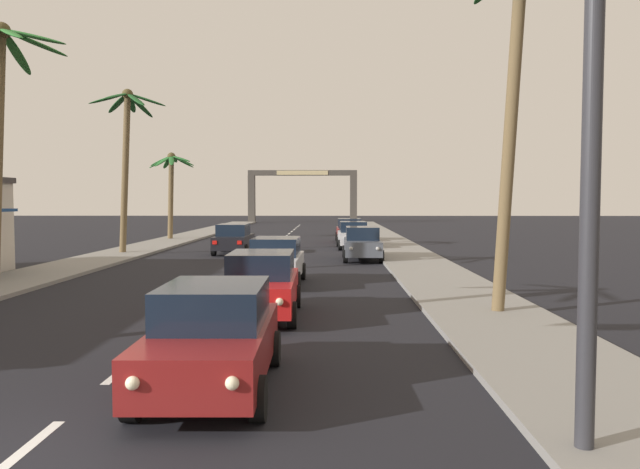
% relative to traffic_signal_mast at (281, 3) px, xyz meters
% --- Properties ---
extents(ground_plane, '(220.00, 220.00, 0.00)m').
position_rel_traffic_signal_mast_xyz_m(ground_plane, '(-3.15, -0.32, -5.27)').
color(ground_plane, black).
extents(sidewalk_right, '(3.20, 110.00, 0.14)m').
position_rel_traffic_signal_mast_xyz_m(sidewalk_right, '(4.65, 19.68, -5.20)').
color(sidewalk_right, gray).
rests_on(sidewalk_right, ground).
extents(sidewalk_left, '(3.20, 110.00, 0.14)m').
position_rel_traffic_signal_mast_xyz_m(sidewalk_left, '(-10.95, 19.68, -5.20)').
color(sidewalk_left, gray).
rests_on(sidewalk_left, ground).
extents(lane_markings, '(4.28, 86.69, 0.01)m').
position_rel_traffic_signal_mast_xyz_m(lane_markings, '(-2.74, 19.37, -5.26)').
color(lane_markings, silver).
rests_on(lane_markings, ground).
extents(traffic_signal_mast, '(11.40, 0.41, 7.31)m').
position_rel_traffic_signal_mast_xyz_m(traffic_signal_mast, '(0.00, 0.00, 0.00)').
color(traffic_signal_mast, '#2D2D33').
rests_on(traffic_signal_mast, ground).
extents(sedan_lead_at_stop_bar, '(2.00, 4.47, 1.68)m').
position_rel_traffic_signal_mast_xyz_m(sedan_lead_at_stop_bar, '(-1.31, 2.59, -4.41)').
color(sedan_lead_at_stop_bar, maroon).
rests_on(sedan_lead_at_stop_bar, ground).
extents(sedan_third_in_queue, '(2.00, 4.47, 1.68)m').
position_rel_traffic_signal_mast_xyz_m(sedan_third_in_queue, '(-1.23, 8.68, -4.41)').
color(sedan_third_in_queue, red).
rests_on(sedan_third_in_queue, ground).
extents(sedan_fifth_in_queue, '(2.01, 4.48, 1.68)m').
position_rel_traffic_signal_mast_xyz_m(sedan_fifth_in_queue, '(-1.39, 14.77, -4.41)').
color(sedan_fifth_in_queue, silver).
rests_on(sedan_fifth_in_queue, ground).
extents(sedan_oncoming_far, '(1.99, 4.47, 1.68)m').
position_rel_traffic_signal_mast_xyz_m(sedan_oncoming_far, '(-4.87, 27.30, -4.41)').
color(sedan_oncoming_far, black).
rests_on(sedan_oncoming_far, ground).
extents(sedan_parked_nearest_kerb, '(2.04, 4.49, 1.68)m').
position_rel_traffic_signal_mast_xyz_m(sedan_parked_nearest_kerb, '(1.97, 31.20, -4.41)').
color(sedan_parked_nearest_kerb, silver).
rests_on(sedan_parked_nearest_kerb, ground).
extents(sedan_parked_mid_kerb, '(1.97, 4.46, 1.68)m').
position_rel_traffic_signal_mast_xyz_m(sedan_parked_mid_kerb, '(2.16, 23.73, -4.41)').
color(sedan_parked_mid_kerb, '#4C515B').
rests_on(sedan_parked_mid_kerb, ground).
extents(sedan_parked_far_kerb, '(1.98, 4.46, 1.68)m').
position_rel_traffic_signal_mast_xyz_m(sedan_parked_far_kerb, '(1.92, 36.99, -4.41)').
color(sedan_parked_far_kerb, maroon).
rests_on(sedan_parked_far_kerb, ground).
extents(palm_left_second, '(4.40, 4.03, 9.28)m').
position_rel_traffic_signal_mast_xyz_m(palm_left_second, '(-11.11, 14.67, 1.78)').
color(palm_left_second, brown).
rests_on(palm_left_second, ground).
extents(palm_left_third, '(4.08, 4.04, 9.10)m').
position_rel_traffic_signal_mast_xyz_m(palm_left_third, '(-10.66, 26.73, 1.13)').
color(palm_left_third, brown).
rests_on(palm_left_third, ground).
extents(palm_left_farthest, '(3.49, 3.55, 6.56)m').
position_rel_traffic_signal_mast_xyz_m(palm_left_farthest, '(-11.32, 38.70, -0.52)').
color(palm_left_farthest, brown).
rests_on(palm_left_farthest, ground).
extents(palm_right_second, '(3.65, 3.53, 9.67)m').
position_rel_traffic_signal_mast_xyz_m(palm_right_second, '(5.33, 8.95, 1.79)').
color(palm_right_second, brown).
rests_on(palm_right_second, ground).
extents(town_gateway_arch, '(14.41, 0.90, 6.94)m').
position_rel_traffic_signal_mast_xyz_m(town_gateway_arch, '(-3.15, 74.40, -0.81)').
color(town_gateway_arch, '#423D38').
rests_on(town_gateway_arch, ground).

